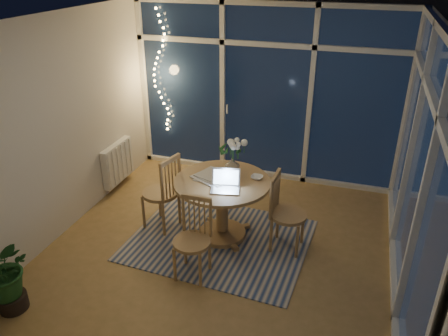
{
  "coord_description": "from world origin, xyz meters",
  "views": [
    {
      "loc": [
        1.34,
        -4.11,
        3.16
      ],
      "look_at": [
        -0.08,
        0.25,
        0.9
      ],
      "focal_mm": 35.0,
      "sensor_mm": 36.0,
      "label": 1
    }
  ],
  "objects_px": {
    "chair_right": "(288,213)",
    "flower_vase": "(232,164)",
    "potted_plant": "(6,278)",
    "laptop": "(225,181)",
    "chair_front": "(192,240)",
    "chair_left": "(160,191)",
    "dining_table": "(222,209)"
  },
  "relations": [
    {
      "from": "chair_right",
      "to": "potted_plant",
      "type": "xyz_separation_m",
      "value": [
        -2.37,
        -1.81,
        -0.11
      ]
    },
    {
      "from": "chair_right",
      "to": "flower_vase",
      "type": "xyz_separation_m",
      "value": [
        -0.75,
        0.25,
        0.4
      ]
    },
    {
      "from": "flower_vase",
      "to": "potted_plant",
      "type": "distance_m",
      "value": 2.67
    },
    {
      "from": "chair_left",
      "to": "chair_front",
      "type": "distance_m",
      "value": 1.06
    },
    {
      "from": "chair_front",
      "to": "laptop",
      "type": "xyz_separation_m",
      "value": [
        0.18,
        0.59,
        0.43
      ]
    },
    {
      "from": "chair_right",
      "to": "potted_plant",
      "type": "height_order",
      "value": "chair_right"
    },
    {
      "from": "chair_front",
      "to": "potted_plant",
      "type": "bearing_deg",
      "value": -145.84
    },
    {
      "from": "laptop",
      "to": "potted_plant",
      "type": "xyz_separation_m",
      "value": [
        -1.68,
        -1.6,
        -0.51
      ]
    },
    {
      "from": "dining_table",
      "to": "flower_vase",
      "type": "bearing_deg",
      "value": 79.93
    },
    {
      "from": "chair_left",
      "to": "chair_front",
      "type": "xyz_separation_m",
      "value": [
        0.73,
        -0.77,
        -0.05
      ]
    },
    {
      "from": "chair_right",
      "to": "laptop",
      "type": "relative_size",
      "value": 3.02
    },
    {
      "from": "chair_left",
      "to": "potted_plant",
      "type": "xyz_separation_m",
      "value": [
        -0.77,
        -1.78,
        -0.13
      ]
    },
    {
      "from": "dining_table",
      "to": "chair_front",
      "type": "height_order",
      "value": "chair_front"
    },
    {
      "from": "chair_left",
      "to": "flower_vase",
      "type": "height_order",
      "value": "chair_left"
    },
    {
      "from": "dining_table",
      "to": "chair_right",
      "type": "xyz_separation_m",
      "value": [
        0.8,
        0.0,
        0.1
      ]
    },
    {
      "from": "chair_right",
      "to": "laptop",
      "type": "bearing_deg",
      "value": 109.8
    },
    {
      "from": "laptop",
      "to": "dining_table",
      "type": "bearing_deg",
      "value": 104.18
    },
    {
      "from": "potted_plant",
      "to": "laptop",
      "type": "bearing_deg",
      "value": 43.64
    },
    {
      "from": "chair_right",
      "to": "laptop",
      "type": "height_order",
      "value": "laptop"
    },
    {
      "from": "laptop",
      "to": "flower_vase",
      "type": "bearing_deg",
      "value": 84.9
    },
    {
      "from": "chair_right",
      "to": "chair_left",
      "type": "bearing_deg",
      "value": 93.93
    },
    {
      "from": "chair_front",
      "to": "laptop",
      "type": "height_order",
      "value": "laptop"
    },
    {
      "from": "chair_left",
      "to": "chair_right",
      "type": "relative_size",
      "value": 1.05
    },
    {
      "from": "dining_table",
      "to": "flower_vase",
      "type": "height_order",
      "value": "flower_vase"
    },
    {
      "from": "chair_right",
      "to": "potted_plant",
      "type": "distance_m",
      "value": 2.99
    },
    {
      "from": "laptop",
      "to": "chair_right",
      "type": "bearing_deg",
      "value": 4.89
    },
    {
      "from": "chair_front",
      "to": "chair_left",
      "type": "bearing_deg",
      "value": 133.59
    },
    {
      "from": "chair_right",
      "to": "chair_front",
      "type": "bearing_deg",
      "value": 135.33
    },
    {
      "from": "chair_left",
      "to": "potted_plant",
      "type": "distance_m",
      "value": 1.95
    },
    {
      "from": "chair_right",
      "to": "chair_front",
      "type": "height_order",
      "value": "chair_right"
    },
    {
      "from": "dining_table",
      "to": "potted_plant",
      "type": "xyz_separation_m",
      "value": [
        -1.57,
        -1.81,
        -0.01
      ]
    },
    {
      "from": "laptop",
      "to": "potted_plant",
      "type": "height_order",
      "value": "laptop"
    }
  ]
}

